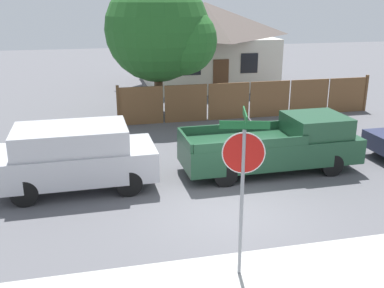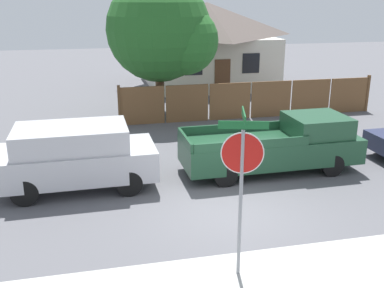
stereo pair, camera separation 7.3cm
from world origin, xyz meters
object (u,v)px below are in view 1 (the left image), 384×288
Objects in this scene: orange_pickup at (278,145)px; stop_sign at (243,167)px; oak_tree at (163,32)px; red_suv at (75,155)px; house at (205,42)px.

stop_sign is (-2.97, -5.09, 1.44)m from orange_pickup.
orange_pickup is (2.33, -7.62, -2.97)m from oak_tree.
oak_tree is at bearing 62.51° from red_suv.
house is 1.78× the size of red_suv.
stop_sign is (-4.51, -20.26, -0.30)m from house.
red_suv is at bearing -116.76° from oak_tree.
oak_tree is 1.40× the size of red_suv.
red_suv is 6.15m from stop_sign.
stop_sign reaches higher than orange_pickup.
red_suv is (-3.84, -7.62, -2.82)m from oak_tree.
oak_tree is (-3.88, -7.56, 1.23)m from house.
orange_pickup is at bearing -95.81° from house.
house is 2.37× the size of stop_sign.
house reaches higher than orange_pickup.
red_suv is (-7.72, -15.18, -1.58)m from house.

